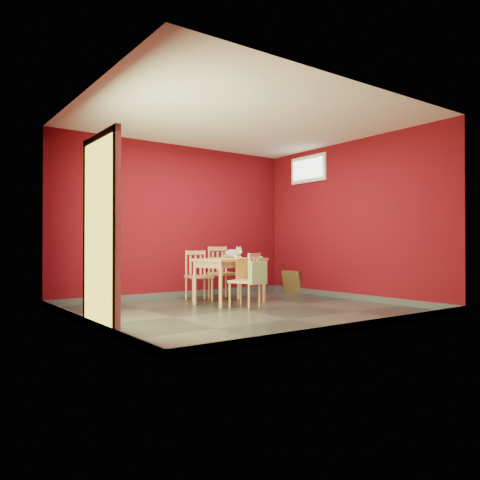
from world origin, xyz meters
TOP-DOWN VIEW (x-y plane):
  - ground at (0.00, 0.00)m, footprint 4.50×4.50m
  - room_shell at (0.00, 0.00)m, footprint 4.50×4.50m
  - doorway at (-2.23, -0.40)m, footprint 0.06×1.01m
  - window at (2.23, 1.00)m, footprint 0.05×0.90m
  - outlet_plate at (1.60, 1.99)m, footprint 0.08×0.02m
  - dining_table at (0.28, 0.76)m, footprint 1.26×0.90m
  - table_runner at (0.28, 0.64)m, footprint 0.48×0.76m
  - chair_far_left at (0.07, 1.39)m, footprint 0.45×0.45m
  - chair_far_right at (0.54, 1.38)m, footprint 0.43×0.43m
  - chair_near at (0.19, 0.19)m, footprint 0.50×0.50m
  - tote_bag at (0.24, -0.00)m, footprint 0.28×0.18m
  - cat at (0.31, 0.74)m, footprint 0.40×0.46m
  - picture_frame at (2.19, 1.41)m, footprint 0.19×0.44m

SIDE VIEW (x-z plane):
  - ground at x=0.00m, z-range 0.00..0.00m
  - room_shell at x=0.00m, z-range -2.20..2.30m
  - picture_frame at x=2.19m, z-range 0.00..0.42m
  - outlet_plate at x=1.60m, z-range 0.24..0.36m
  - chair_near at x=0.19m, z-range 0.01..0.82m
  - chair_far_left at x=0.07m, z-range 0.01..0.84m
  - chair_far_right at x=0.54m, z-range 0.01..0.91m
  - tote_bag at x=0.24m, z-range 0.32..0.72m
  - dining_table at x=0.28m, z-range 0.27..0.98m
  - table_runner at x=0.28m, z-range 0.48..0.83m
  - cat at x=0.31m, z-range 0.71..0.91m
  - doorway at x=-2.23m, z-range 0.06..2.19m
  - window at x=2.23m, z-range 2.10..2.60m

